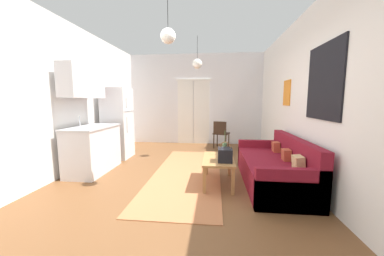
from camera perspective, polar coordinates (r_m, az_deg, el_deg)
ground_plane at (r=3.67m, az=-4.75°, el=-15.92°), size 4.84×7.99×0.10m
wall_back at (r=7.09m, az=0.82°, el=7.44°), size 4.44×0.13×2.88m
wall_right at (r=3.65m, az=30.97°, el=6.98°), size 0.12×7.59×2.88m
wall_left at (r=4.35m, az=-34.52°, el=6.58°), size 0.12×7.59×2.88m
area_rug at (r=4.26m, az=-1.22°, el=-11.77°), size 1.25×3.45×0.01m
couch at (r=3.95m, az=21.33°, el=-9.97°), size 0.89×2.03×0.79m
coffee_table at (r=3.67m, az=6.97°, el=-8.82°), size 0.50×0.92×0.44m
bamboo_vase at (r=3.89m, az=8.60°, el=-5.37°), size 0.08×0.08×0.43m
handbag at (r=3.46m, az=8.71°, el=-6.96°), size 0.22×0.27×0.31m
refrigerator at (r=5.57m, az=-19.00°, el=1.20°), size 0.61×0.64×1.70m
kitchen_counter at (r=4.64m, az=-25.16°, el=-1.14°), size 0.62×1.19×2.05m
accent_chair at (r=6.39m, az=7.63°, el=-1.20°), size 0.52×0.51×0.80m
pendant_lamp_near at (r=3.45m, az=-6.34°, el=22.98°), size 0.23×0.23×0.66m
pendant_lamp_far at (r=5.26m, az=1.40°, el=16.60°), size 0.23×0.23×0.74m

